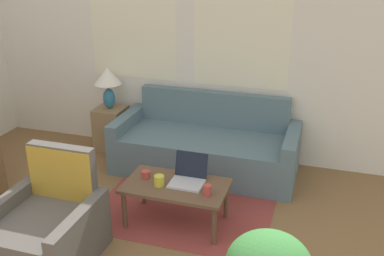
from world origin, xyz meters
name	(u,v)px	position (x,y,z in m)	size (l,w,h in m)	color
wall_back	(192,49)	(0.00, 3.50, 1.31)	(6.29, 0.06, 2.60)	white
rug	(194,194)	(0.35, 2.44, 0.00)	(1.71, 1.89, 0.01)	brown
couch	(206,147)	(0.31, 3.05, 0.27)	(2.06, 0.86, 0.85)	slate
armchair	(48,229)	(-0.50, 1.12, 0.26)	(0.79, 0.82, 0.89)	#514C47
side_table	(111,129)	(-0.99, 3.22, 0.28)	(0.36, 0.36, 0.55)	#937551
table_lamp	(108,81)	(-0.99, 3.22, 0.91)	(0.33, 0.33, 0.51)	teal
coffee_table	(176,189)	(0.35, 1.89, 0.36)	(0.95, 0.54, 0.41)	brown
laptop	(188,176)	(0.44, 1.98, 0.46)	(0.31, 0.30, 0.25)	#B7B7BC
cup_navy	(207,190)	(0.67, 1.80, 0.46)	(0.07, 0.07, 0.10)	#B23D38
cup_yellow	(146,174)	(0.04, 1.93, 0.44)	(0.08, 0.08, 0.07)	#B23D38
cup_white	(159,181)	(0.21, 1.83, 0.46)	(0.09, 0.09, 0.10)	gold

